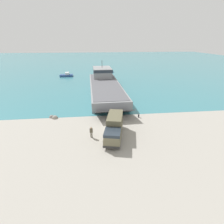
% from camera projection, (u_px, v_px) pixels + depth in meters
% --- Properties ---
extents(ground_plane, '(240.00, 240.00, 0.00)m').
position_uv_depth(ground_plane, '(109.00, 128.00, 29.98)').
color(ground_plane, '#9E998E').
extents(water_surface, '(240.00, 180.00, 0.01)m').
position_uv_depth(water_surface, '(96.00, 62.00, 117.36)').
color(water_surface, teal).
rests_on(water_surface, ground_plane).
extents(landing_craft, '(9.12, 36.31, 7.60)m').
position_uv_depth(landing_craft, '(104.00, 83.00, 52.55)').
color(landing_craft, gray).
rests_on(landing_craft, ground_plane).
extents(military_truck, '(3.92, 7.84, 3.20)m').
position_uv_depth(military_truck, '(114.00, 127.00, 26.77)').
color(military_truck, '#6B664C').
rests_on(military_truck, ground_plane).
extents(soldier_on_ramp, '(0.47, 0.30, 1.77)m').
position_uv_depth(soldier_on_ramp, '(91.00, 131.00, 26.73)').
color(soldier_on_ramp, '#4C4738').
rests_on(soldier_on_ramp, ground_plane).
extents(moored_boat_a, '(5.16, 2.81, 1.63)m').
position_uv_depth(moored_boat_a, '(67.00, 75.00, 71.12)').
color(moored_boat_a, navy).
rests_on(moored_boat_a, ground_plane).
extents(moored_boat_b, '(8.10, 3.78, 1.57)m').
position_uv_depth(moored_boat_b, '(105.00, 72.00, 78.89)').
color(moored_boat_b, navy).
rests_on(moored_boat_b, ground_plane).
extents(mooring_bollard, '(0.31, 0.31, 0.70)m').
position_uv_depth(mooring_bollard, '(139.00, 116.00, 33.86)').
color(mooring_bollard, '#333338').
rests_on(mooring_bollard, ground_plane).
extents(shoreline_rock_a, '(1.12, 1.12, 1.12)m').
position_uv_depth(shoreline_rock_a, '(55.00, 118.00, 33.68)').
color(shoreline_rock_a, gray).
rests_on(shoreline_rock_a, ground_plane).
extents(shoreline_rock_b, '(0.93, 0.93, 0.93)m').
position_uv_depth(shoreline_rock_b, '(52.00, 117.00, 34.04)').
color(shoreline_rock_b, gray).
rests_on(shoreline_rock_b, ground_plane).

